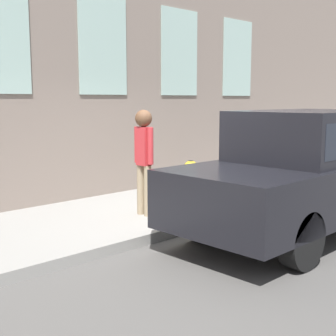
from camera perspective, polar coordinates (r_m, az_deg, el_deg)
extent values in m
plane|color=#514F4C|center=(7.56, 4.76, -7.32)|extent=(80.00, 80.00, 0.00)
cube|color=gray|center=(8.45, -2.15, -5.06)|extent=(2.69, 60.00, 0.15)
cube|color=#9EBCB2|center=(12.24, 8.47, 13.09)|extent=(0.03, 1.11, 1.87)
cube|color=#9EBCB2|center=(10.67, 1.43, 13.89)|extent=(0.03, 1.11, 1.87)
cube|color=#9EBCB2|center=(9.31, -7.91, 14.63)|extent=(0.03, 1.11, 1.87)
cylinder|color=gold|center=(8.16, 2.76, -4.86)|extent=(0.33, 0.33, 0.04)
cylinder|color=gold|center=(8.09, 2.78, -2.52)|extent=(0.24, 0.24, 0.72)
sphere|color=#A4891E|center=(8.03, 2.80, 0.01)|extent=(0.26, 0.26, 0.26)
cylinder|color=black|center=(8.02, 2.80, 0.55)|extent=(0.09, 0.09, 0.10)
cylinder|color=gold|center=(8.20, 3.60, -1.76)|extent=(0.09, 0.10, 0.09)
cylinder|color=gold|center=(7.95, 1.94, -2.07)|extent=(0.09, 0.10, 0.09)
cylinder|color=#998466|center=(7.60, -2.50, -2.81)|extent=(0.12, 0.12, 0.83)
cylinder|color=#998466|center=(7.73, -3.35, -2.63)|extent=(0.12, 0.12, 0.83)
cube|color=red|center=(7.56, -2.97, 2.67)|extent=(0.22, 0.16, 0.62)
cylinder|color=red|center=(7.44, -2.16, 2.70)|extent=(0.10, 0.10, 0.59)
cylinder|color=red|center=(7.68, -3.76, 2.87)|extent=(0.10, 0.10, 0.59)
sphere|color=brown|center=(7.53, -3.00, 6.07)|extent=(0.28, 0.28, 0.28)
cylinder|color=black|center=(5.91, 15.99, -8.46)|extent=(0.24, 0.73, 0.73)
cylinder|color=black|center=(6.80, 4.26, -5.93)|extent=(0.24, 0.73, 0.73)
cylinder|color=black|center=(9.32, 17.15, -2.37)|extent=(0.24, 0.73, 0.73)
cube|color=black|center=(7.53, 16.83, -1.86)|extent=(1.83, 5.04, 0.77)
cube|color=black|center=(7.43, 17.07, 3.88)|extent=(1.61, 2.42, 0.74)
cube|color=#1E232D|center=(7.43, 17.07, 3.88)|extent=(1.62, 2.23, 0.47)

